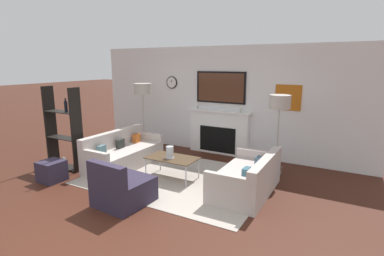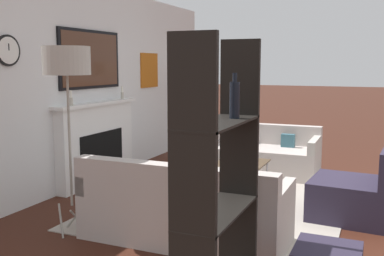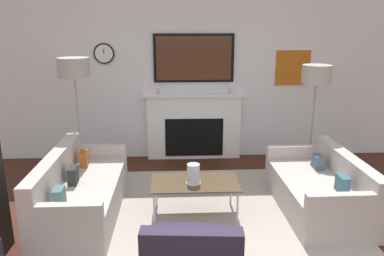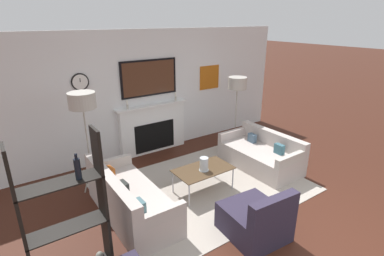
% 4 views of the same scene
% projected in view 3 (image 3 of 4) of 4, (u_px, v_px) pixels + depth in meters
% --- Properties ---
extents(fireplace_wall, '(7.27, 0.28, 2.70)m').
position_uv_depth(fireplace_wall, '(194.00, 86.00, 6.24)').
color(fireplace_wall, silver).
rests_on(fireplace_wall, ground_plane).
extents(area_rug, '(3.52, 2.65, 0.01)m').
position_uv_depth(area_rug, '(202.00, 212.00, 4.60)').
color(area_rug, '#ADA296').
rests_on(area_rug, ground_plane).
extents(couch_left, '(0.78, 1.89, 0.78)m').
position_uv_depth(couch_left, '(81.00, 194.00, 4.46)').
color(couch_left, '#BEB2AB').
rests_on(couch_left, ground_plane).
extents(couch_right, '(0.89, 1.65, 0.70)m').
position_uv_depth(couch_right, '(320.00, 190.00, 4.60)').
color(couch_right, '#BEB2AB').
rests_on(couch_right, ground_plane).
extents(coffee_table, '(1.02, 0.59, 0.44)m').
position_uv_depth(coffee_table, '(195.00, 184.00, 4.41)').
color(coffee_table, '#4C3823').
rests_on(coffee_table, ground_plane).
extents(hurricane_candle, '(0.17, 0.17, 0.24)m').
position_uv_depth(hurricane_candle, '(193.00, 175.00, 4.33)').
color(hurricane_candle, silver).
rests_on(hurricane_candle, coffee_table).
extents(floor_lamp_left, '(0.44, 0.44, 1.80)m').
position_uv_depth(floor_lamp_left, '(74.00, 69.00, 5.11)').
color(floor_lamp_left, '#9E998E').
rests_on(floor_lamp_left, ground_plane).
extents(floor_lamp_right, '(0.42, 0.42, 1.68)m').
position_uv_depth(floor_lamp_right, '(317.00, 76.00, 5.30)').
color(floor_lamp_right, '#9E998E').
rests_on(floor_lamp_right, ground_plane).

